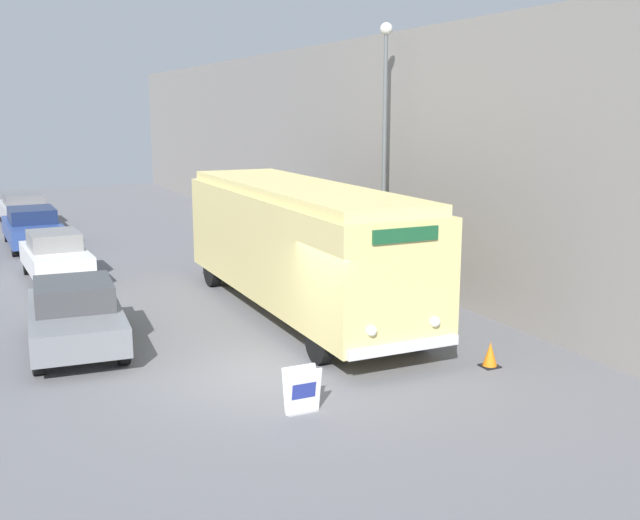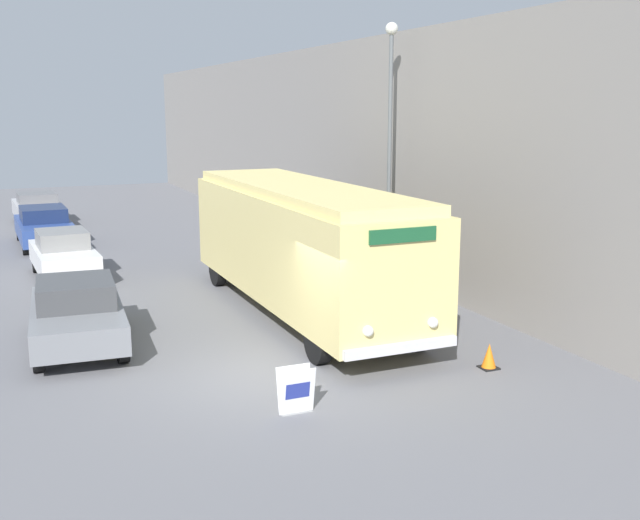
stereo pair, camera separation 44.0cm
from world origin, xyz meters
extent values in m
plane|color=slate|center=(0.00, 0.00, 0.00)|extent=(80.00, 80.00, 0.00)
cube|color=gray|center=(6.81, 10.00, 3.76)|extent=(0.30, 60.00, 7.51)
cylinder|color=black|center=(1.29, 0.41, 0.50)|extent=(0.28, 1.00, 1.00)
cylinder|color=black|center=(3.63, 0.41, 0.50)|extent=(0.28, 1.00, 1.00)
cylinder|color=black|center=(1.29, 8.08, 0.50)|extent=(0.28, 1.00, 1.00)
cylinder|color=black|center=(3.63, 8.08, 0.50)|extent=(0.28, 1.00, 1.00)
cube|color=#E5D17F|center=(2.46, 4.25, 1.82)|extent=(2.67, 10.47, 2.63)
cube|color=#F3DD87|center=(2.46, 4.25, 3.25)|extent=(2.45, 10.05, 0.24)
cube|color=silver|center=(2.46, -1.05, 0.62)|extent=(2.53, 0.12, 0.20)
sphere|color=white|center=(1.73, -1.02, 1.05)|extent=(0.22, 0.22, 0.22)
sphere|color=white|center=(3.19, -1.02, 1.05)|extent=(0.22, 0.22, 0.22)
cube|color=#19512D|center=(2.46, -1.01, 2.88)|extent=(1.47, 0.06, 0.28)
cube|color=gray|center=(-0.11, -1.83, 0.00)|extent=(0.58, 0.19, 0.01)
cube|color=white|center=(-0.11, -1.91, 0.42)|extent=(0.64, 0.17, 0.84)
cube|color=white|center=(-0.11, -1.76, 0.42)|extent=(0.64, 0.17, 0.84)
cube|color=navy|center=(-0.11, -1.92, 0.44)|extent=(0.45, 0.06, 0.29)
cylinder|color=#595E60|center=(5.95, 5.95, 3.69)|extent=(0.12, 0.12, 7.37)
sphere|color=silver|center=(5.95, 5.95, 7.48)|extent=(0.36, 0.36, 0.36)
cylinder|color=black|center=(-4.17, 2.21, 0.34)|extent=(0.22, 0.68, 0.68)
cylinder|color=black|center=(-2.49, 2.09, 0.34)|extent=(0.22, 0.68, 0.68)
cylinder|color=black|center=(-3.97, 5.14, 0.34)|extent=(0.22, 0.68, 0.68)
cylinder|color=black|center=(-2.29, 5.02, 0.34)|extent=(0.22, 0.68, 0.68)
cube|color=slate|center=(-3.23, 3.61, 0.65)|extent=(2.24, 4.46, 0.62)
cube|color=#3F4043|center=(-3.22, 3.72, 1.24)|extent=(1.78, 2.06, 0.55)
cylinder|color=black|center=(-3.56, 9.59, 0.34)|extent=(0.22, 0.69, 0.69)
cylinder|color=black|center=(-2.11, 9.66, 0.34)|extent=(0.22, 0.69, 0.69)
cylinder|color=black|center=(-3.67, 12.19, 0.34)|extent=(0.22, 0.69, 0.69)
cylinder|color=black|center=(-2.22, 12.25, 0.34)|extent=(0.22, 0.69, 0.69)
cube|color=silver|center=(-2.89, 10.92, 0.66)|extent=(1.88, 4.07, 0.64)
cube|color=gray|center=(-2.89, 11.02, 1.25)|extent=(1.53, 1.86, 0.53)
cylinder|color=black|center=(-3.85, 15.49, 0.31)|extent=(0.22, 0.62, 0.62)
cylinder|color=black|center=(-2.18, 15.53, 0.31)|extent=(0.22, 0.62, 0.62)
cylinder|color=black|center=(-3.94, 18.89, 0.31)|extent=(0.22, 0.62, 0.62)
cylinder|color=black|center=(-2.28, 18.93, 0.31)|extent=(0.22, 0.62, 0.62)
cube|color=#2D478C|center=(-3.06, 17.21, 0.64)|extent=(2.05, 4.85, 0.66)
cube|color=#19274D|center=(-3.07, 17.33, 1.23)|extent=(1.69, 2.20, 0.54)
cylinder|color=black|center=(-3.74, 21.44, 0.31)|extent=(0.22, 0.63, 0.63)
cylinder|color=black|center=(-2.07, 21.51, 0.31)|extent=(0.22, 0.63, 0.63)
cylinder|color=black|center=(-3.88, 24.70, 0.31)|extent=(0.22, 0.63, 0.63)
cylinder|color=black|center=(-2.21, 24.77, 0.31)|extent=(0.22, 0.63, 0.63)
cube|color=#B7B7BC|center=(-2.98, 23.11, 0.65)|extent=(2.12, 4.75, 0.67)
cube|color=slate|center=(-2.98, 23.22, 1.21)|extent=(1.72, 2.17, 0.46)
cube|color=black|center=(4.40, -1.30, 0.01)|extent=(0.36, 0.36, 0.03)
cone|color=orange|center=(4.40, -1.30, 0.28)|extent=(0.30, 0.30, 0.50)
camera|label=1|loc=(-5.08, -13.23, 5.31)|focal=42.00mm
camera|label=2|loc=(-4.68, -13.41, 5.31)|focal=42.00mm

